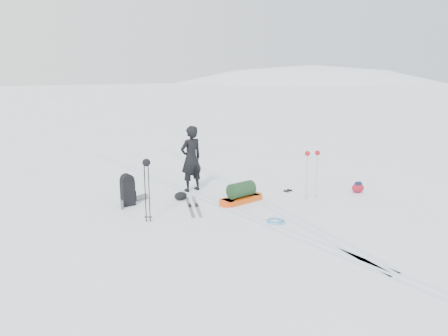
{
  "coord_description": "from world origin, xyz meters",
  "views": [
    {
      "loc": [
        -5.84,
        -9.12,
        3.44
      ],
      "look_at": [
        0.18,
        0.21,
        0.95
      ],
      "focal_mm": 35.0,
      "sensor_mm": 36.0,
      "label": 1
    }
  ],
  "objects": [
    {
      "name": "ground",
      "position": [
        0.0,
        0.0,
        0.0
      ],
      "size": [
        200.0,
        200.0,
        0.0
      ],
      "primitive_type": "plane",
      "color": "white",
      "rests_on": "ground"
    },
    {
      "name": "snow_hill_backdrop",
      "position": [
        62.69,
        84.02,
        -69.02
      ],
      "size": [
        359.5,
        192.0,
        162.45
      ],
      "color": "white",
      "rests_on": "ground"
    },
    {
      "name": "ski_tracks",
      "position": [
        0.61,
        0.88,
        0.0
      ],
      "size": [
        3.38,
        17.97,
        0.01
      ],
      "color": "silver",
      "rests_on": "ground"
    },
    {
      "name": "skier",
      "position": [
        0.04,
        1.75,
        0.95
      ],
      "size": [
        0.74,
        0.53,
        1.91
      ],
      "primitive_type": "imported",
      "rotation": [
        0.0,
        0.0,
        3.25
      ],
      "color": "black",
      "rests_on": "ground"
    },
    {
      "name": "pulk_sled",
      "position": [
        0.62,
        0.04,
        0.21
      ],
      "size": [
        1.46,
        0.6,
        0.54
      ],
      "rotation": [
        0.0,
        0.0,
        0.13
      ],
      "color": "#D6490C",
      "rests_on": "ground"
    },
    {
      "name": "expedition_rucksack",
      "position": [
        -1.98,
        1.42,
        0.39
      ],
      "size": [
        0.86,
        0.56,
        0.84
      ],
      "rotation": [
        0.0,
        0.0,
        0.02
      ],
      "color": "black",
      "rests_on": "ground"
    },
    {
      "name": "ski_poles_black",
      "position": [
        -2.09,
        -0.06,
        1.22
      ],
      "size": [
        0.19,
        0.19,
        1.5
      ],
      "rotation": [
        0.0,
        0.0,
        0.25
      ],
      "color": "black",
      "rests_on": "ground"
    },
    {
      "name": "ski_poles_silver",
      "position": [
        2.36,
        -0.78,
        1.13
      ],
      "size": [
        0.42,
        0.22,
        1.35
      ],
      "rotation": [
        0.0,
        0.0,
        -0.14
      ],
      "color": "#B0B2B8",
      "rests_on": "ground"
    },
    {
      "name": "touring_skis_grey",
      "position": [
        -0.67,
        0.36,
        0.01
      ],
      "size": [
        0.91,
        1.73,
        0.06
      ],
      "rotation": [
        0.0,
        0.0,
        1.18
      ],
      "color": "gray",
      "rests_on": "ground"
    },
    {
      "name": "touring_skis_white",
      "position": [
        2.32,
        0.11,
        0.01
      ],
      "size": [
        0.59,
        1.59,
        0.06
      ],
      "rotation": [
        0.0,
        0.0,
        -1.34
      ],
      "color": "silver",
      "rests_on": "ground"
    },
    {
      "name": "rope_coil",
      "position": [
        0.37,
        -1.69,
        0.03
      ],
      "size": [
        0.52,
        0.52,
        0.05
      ],
      "rotation": [
        0.0,
        0.0,
        0.18
      ],
      "color": "#5CA7E1",
      "rests_on": "ground"
    },
    {
      "name": "small_daypack",
      "position": [
        3.97,
        -1.03,
        0.16
      ],
      "size": [
        0.39,
        0.3,
        0.33
      ],
      "rotation": [
        0.0,
        0.0,
        -0.03
      ],
      "color": "maroon",
      "rests_on": "ground"
    },
    {
      "name": "thermos_pair",
      "position": [
        -2.22,
        1.22,
        0.13
      ],
      "size": [
        0.21,
        0.23,
        0.28
      ],
      "rotation": [
        0.0,
        0.0,
        0.07
      ],
      "color": "#595A61",
      "rests_on": "ground"
    },
    {
      "name": "stuff_sack",
      "position": [
        -0.66,
        1.08,
        0.11
      ],
      "size": [
        0.4,
        0.33,
        0.22
      ],
      "rotation": [
        0.0,
        0.0,
        0.18
      ],
      "color": "black",
      "rests_on": "ground"
    }
  ]
}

